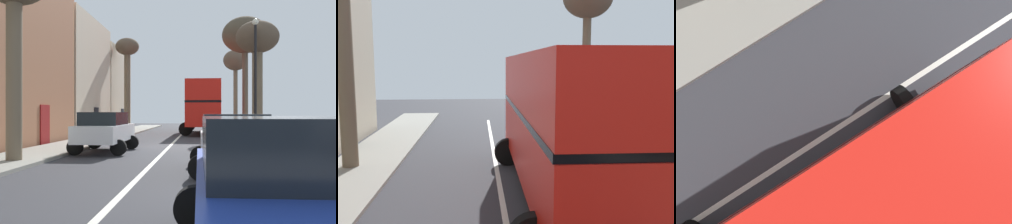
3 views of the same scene
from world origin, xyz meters
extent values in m
cube|color=black|center=(-6.47, 19.20, 1.05)|extent=(0.08, 1.10, 2.10)
cube|color=red|center=(1.70, 12.35, 1.55)|extent=(2.58, 10.26, 1.70)
cube|color=black|center=(1.70, 12.35, 2.48)|extent=(2.60, 10.16, 0.16)
cube|color=red|center=(1.70, 12.35, 3.31)|extent=(2.58, 10.26, 1.50)
cube|color=black|center=(1.74, 17.45, 1.64)|extent=(2.20, 0.08, 1.19)
cylinder|color=black|center=(0.45, 15.85, 0.50)|extent=(1.00, 0.31, 1.00)
cylinder|color=black|center=(3.01, 15.83, 0.50)|extent=(1.00, 0.31, 1.00)
cylinder|color=brown|center=(-5.28, 15.68, 3.74)|extent=(0.57, 0.57, 7.24)
cylinder|color=brown|center=(5.07, 21.61, 3.42)|extent=(0.44, 0.44, 6.59)
camera|label=1|loc=(1.67, -19.16, 1.68)|focal=41.10mm
camera|label=2|loc=(-0.63, 2.32, 3.81)|focal=39.36mm
camera|label=3|loc=(0.35, 13.86, 7.88)|focal=27.97mm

